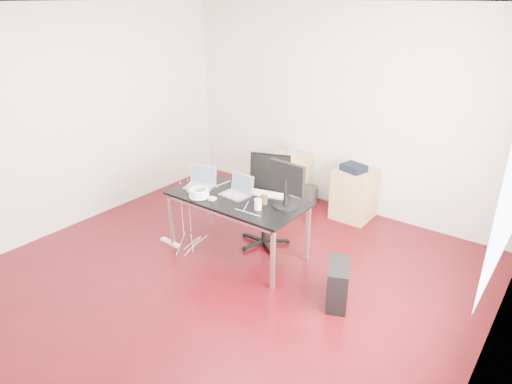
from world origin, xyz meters
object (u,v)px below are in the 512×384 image
Objects in this scene: filing_cabinet_left at (289,177)px; filing_cabinet_right at (354,194)px; office_chair at (266,197)px; pc_tower at (338,284)px; desk at (237,202)px.

filing_cabinet_left is 1.06m from filing_cabinet_right.
filing_cabinet_left is at bearing 180.00° from filing_cabinet_right.
office_chair is 1.54× the size of filing_cabinet_left.
filing_cabinet_left is 1.56× the size of pc_tower.
filing_cabinet_right is at bearing 68.50° from desk.
filing_cabinet_left is at bearing 109.46° from pc_tower.
pc_tower is at bearing -6.29° from desk.
desk reaches higher than pc_tower.
office_chair is 2.40× the size of pc_tower.
office_chair is at bearing -69.14° from filing_cabinet_left.
office_chair is 1.42m from filing_cabinet_right.
filing_cabinet_left is at bearing 102.81° from desk.
pc_tower is (0.73, -1.87, -0.13)m from filing_cabinet_right.
desk is 2.29× the size of filing_cabinet_left.
filing_cabinet_right is 1.56× the size of pc_tower.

